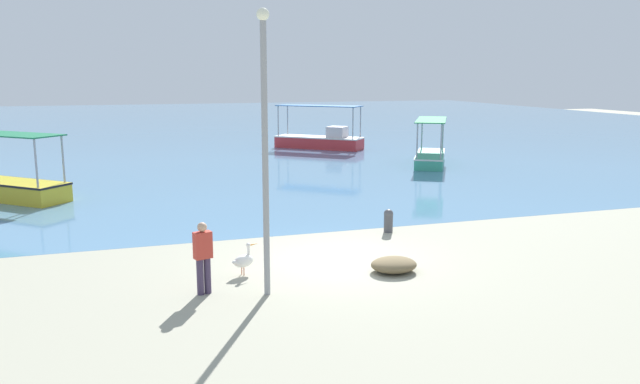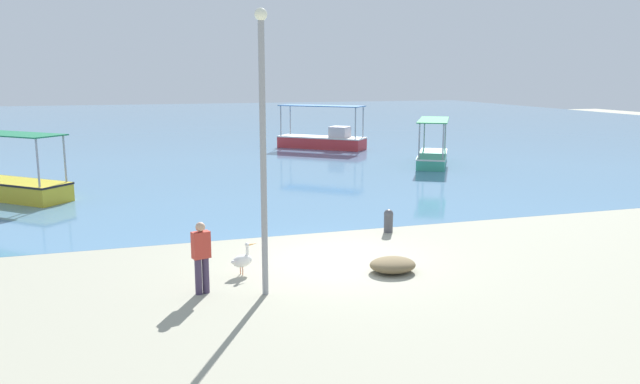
# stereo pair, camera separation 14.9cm
# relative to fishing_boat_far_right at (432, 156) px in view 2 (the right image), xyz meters

# --- Properties ---
(ground) EXTENTS (120.00, 120.00, 0.00)m
(ground) POSITION_rel_fishing_boat_far_right_xyz_m (-10.92, -15.73, -0.50)
(ground) COLOR #9F9D87
(harbor_water) EXTENTS (110.00, 90.00, 0.00)m
(harbor_water) POSITION_rel_fishing_boat_far_right_xyz_m (-10.92, 32.27, -0.50)
(harbor_water) COLOR #5483A9
(harbor_water) RESTS_ON ground
(fishing_boat_far_right) EXTENTS (3.94, 5.36, 2.51)m
(fishing_boat_far_right) POSITION_rel_fishing_boat_far_right_xyz_m (0.00, 0.00, 0.00)
(fishing_boat_far_right) COLOR teal
(fishing_boat_far_right) RESTS_ON harbor_water
(fishing_boat_near_right) EXTENTS (5.65, 5.22, 2.90)m
(fishing_boat_near_right) POSITION_rel_fishing_boat_far_right_xyz_m (-3.54, 9.11, 0.14)
(fishing_boat_near_right) COLOR red
(fishing_boat_near_right) RESTS_ON harbor_water
(fishing_boat_far_left) EXTENTS (5.97, 5.65, 2.66)m
(fishing_boat_far_left) POSITION_rel_fishing_boat_far_right_xyz_m (-21.30, -3.34, 0.06)
(fishing_boat_far_left) COLOR gold
(fishing_boat_far_left) RESTS_ON harbor_water
(pelican) EXTENTS (0.77, 0.48, 0.80)m
(pelican) POSITION_rel_fishing_boat_far_right_xyz_m (-13.59, -16.16, -0.12)
(pelican) COLOR #E0997A
(pelican) RESTS_ON ground
(lamp_post) EXTENTS (0.28, 0.28, 6.36)m
(lamp_post) POSITION_rel_fishing_boat_far_right_xyz_m (-13.34, -17.72, 3.05)
(lamp_post) COLOR gray
(lamp_post) RESTS_ON ground
(mooring_bollard) EXTENTS (0.30, 0.30, 0.75)m
(mooring_bollard) POSITION_rel_fishing_boat_far_right_xyz_m (-8.38, -13.30, -0.10)
(mooring_bollard) COLOR #47474C
(mooring_bollard) RESTS_ON ground
(fisherman_standing) EXTENTS (0.45, 0.33, 1.69)m
(fisherman_standing) POSITION_rel_fishing_boat_far_right_xyz_m (-14.72, -17.26, 0.41)
(fisherman_standing) COLOR #3E314C
(fisherman_standing) RESTS_ON ground
(net_pile) EXTENTS (1.20, 1.02, 0.37)m
(net_pile) POSITION_rel_fishing_boat_far_right_xyz_m (-9.89, -17.09, -0.31)
(net_pile) COLOR brown
(net_pile) RESTS_ON ground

